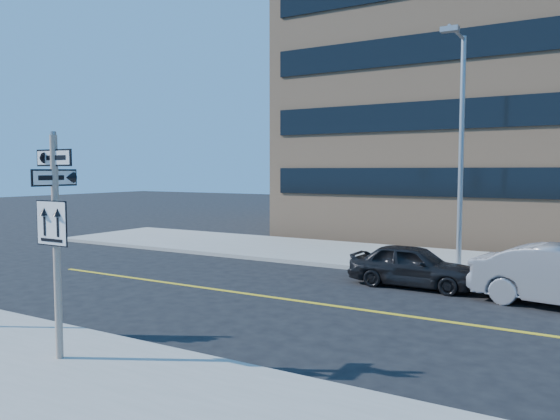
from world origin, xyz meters
The scene contains 5 objects.
ground centered at (0.00, 0.00, 0.00)m, with size 120.00×120.00×0.00m, color black.
sign_pole centered at (0.00, -2.51, 2.44)m, with size 0.92×0.92×4.06m.
parked_car_a centered at (3.45, 7.37, 0.65)m, with size 3.82×1.54×1.30m, color black.
streetlight_a centered at (4.00, 10.76, 4.76)m, with size 0.55×2.25×8.00m.
building_brick centered at (2.00, 25.00, 9.00)m, with size 18.00×18.00×18.00m, color tan.
Camera 1 is at (8.33, -8.74, 3.53)m, focal length 35.00 mm.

